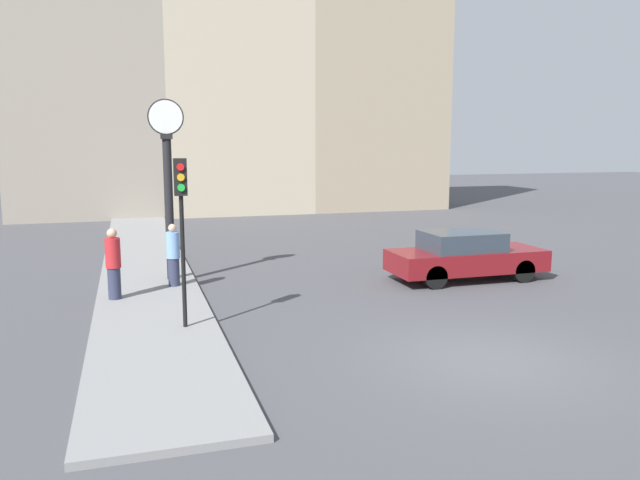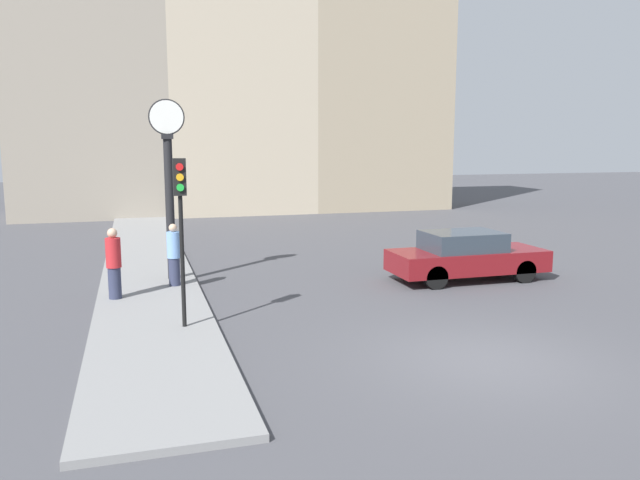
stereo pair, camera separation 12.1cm
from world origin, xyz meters
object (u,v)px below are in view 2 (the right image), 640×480
Objects in this scene: pedestrian_red_top at (114,263)px; traffic_light_near at (181,207)px; street_clock at (169,183)px; pedestrian_blue_stripe at (174,255)px; sedan_car at (466,256)px.

traffic_light_near is at bearing -63.56° from pedestrian_red_top.
pedestrian_blue_stripe is (0.01, -0.93, -1.88)m from street_clock.
traffic_light_near is at bearing -90.55° from street_clock.
pedestrian_blue_stripe is (-8.23, 1.20, 0.24)m from sedan_car.
street_clock is (0.05, 4.93, 0.18)m from traffic_light_near.
pedestrian_red_top is at bearing 179.14° from sedan_car.
traffic_light_near reaches higher than pedestrian_red_top.
pedestrian_red_top is at bearing -145.34° from pedestrian_blue_stripe.
sedan_car is 8.32m from pedestrian_blue_stripe.
sedan_car is 1.28× the size of traffic_light_near.
traffic_light_near is at bearing -90.81° from pedestrian_blue_stripe.
street_clock is (-8.23, 2.13, 2.13)m from sedan_car.
pedestrian_red_top reaches higher than pedestrian_blue_stripe.
sedan_car is at bearing -14.53° from street_clock.
traffic_light_near is 2.09× the size of pedestrian_blue_stripe.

